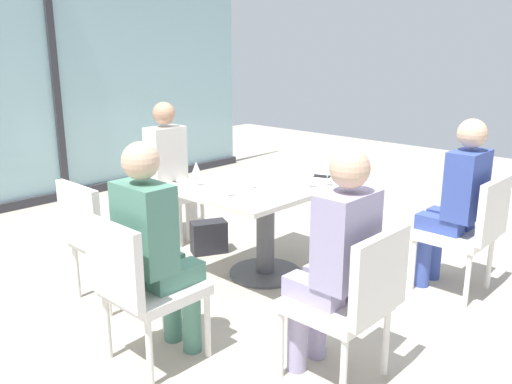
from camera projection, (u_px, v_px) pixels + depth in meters
ground_plane at (265, 274)px, 4.19m from camera, size 12.00×12.00×0.00m
window_wall_backdrop at (55, 94)px, 5.99m from camera, size 5.52×0.10×2.70m
dining_table_main at (266, 208)px, 4.05m from camera, size 1.19×0.89×0.73m
chair_near_window at (164, 185)px, 4.90m from camera, size 0.46×0.51×0.87m
chair_front_right at (469, 228)px, 3.75m from camera, size 0.46×0.50×0.87m
chair_side_end at (140, 283)px, 2.88m from camera, size 0.50×0.46×0.87m
chair_front_left at (352, 297)px, 2.71m from camera, size 0.46×0.50×0.87m
chair_far_left at (102, 234)px, 3.62m from camera, size 0.50×0.46×0.87m
person_near_window at (170, 165)px, 4.77m from camera, size 0.34×0.39×1.26m
person_front_right at (457, 197)px, 3.77m from camera, size 0.34×0.39×1.26m
person_side_end at (155, 242)px, 2.90m from camera, size 0.39×0.34×1.26m
person_front_left at (336, 254)px, 2.73m from camera, size 0.34×0.39×1.26m
wine_glass_0 at (196, 168)px, 3.92m from camera, size 0.07×0.07×0.18m
wine_glass_1 at (310, 170)px, 3.87m from camera, size 0.07×0.07×0.18m
wine_glass_2 at (227, 178)px, 3.63m from camera, size 0.07×0.07×0.18m
wine_glass_3 at (328, 169)px, 3.91m from camera, size 0.07×0.07×0.18m
coffee_cup at (249, 182)px, 3.87m from camera, size 0.08×0.08×0.09m
cell_phone_on_table at (321, 176)px, 4.23m from camera, size 0.12×0.16×0.01m
handbag_0 at (209, 237)px, 4.60m from camera, size 0.34×0.28×0.28m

